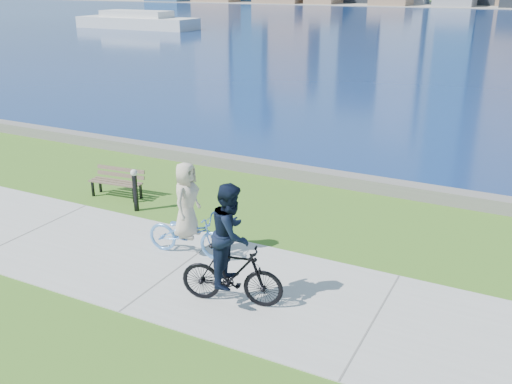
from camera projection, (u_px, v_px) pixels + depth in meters
ground at (177, 270)px, 11.32m from camera, size 320.00×320.00×0.00m
concrete_path at (177, 269)px, 11.32m from camera, size 80.00×3.50×0.02m
seawall at (300, 173)px, 16.43m from camera, size 90.00×0.50×0.35m
bay_water at (506, 25)px, 71.29m from camera, size 320.00×131.00×0.01m
ferry_near at (137, 21)px, 66.28m from camera, size 14.86×4.24×2.02m
park_bench at (118, 180)px, 15.01m from camera, size 1.49×0.64×0.75m
bollard_lamp at (135, 187)px, 14.01m from camera, size 0.17×0.17×1.08m
cyclist_woman at (187, 221)px, 11.66m from camera, size 0.83×1.87×2.01m
cyclist_man at (231, 255)px, 9.81m from camera, size 0.94×1.91×2.24m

